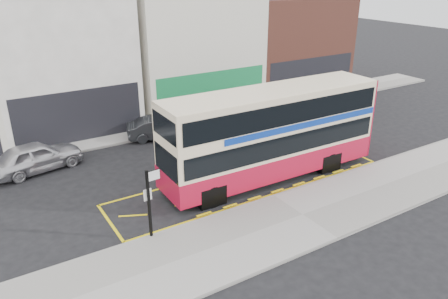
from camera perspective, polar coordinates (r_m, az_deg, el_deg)
ground at (r=20.33m, az=5.90°, el=-5.91°), size 120.00×120.00×0.00m
pavement at (r=18.79m, az=10.21°, el=-8.53°), size 40.00×4.00×0.15m
kerb at (r=20.04m, az=6.56°, el=-6.15°), size 40.00×0.15×0.15m
far_pavement at (r=28.98m, az=-7.41°, el=3.21°), size 50.00×3.00×0.15m
road_markings at (r=21.46m, az=3.31°, el=-4.16°), size 14.00×3.40×0.01m
terrace_left at (r=29.80m, az=-21.20°, el=12.87°), size 8.00×8.01×11.80m
terrace_green_shop at (r=32.75m, az=-5.18°, el=14.62°), size 9.00×8.01×11.30m
terrace_right at (r=37.70m, az=7.54°, el=14.85°), size 9.00×8.01×10.30m
double_decker_bus at (r=21.17m, az=6.34°, el=2.26°), size 11.20×2.75×4.46m
bus_stop_post at (r=16.54m, az=-9.66°, el=-6.08°), size 0.70×0.13×2.79m
car_silver at (r=24.21m, az=-23.30°, el=-0.85°), size 4.77×2.63×1.54m
car_grey at (r=26.77m, az=-8.17°, el=2.85°), size 4.35×2.50×1.36m
car_white at (r=31.39m, az=6.76°, el=6.02°), size 5.20×2.86×1.43m
street_tree_right at (r=31.70m, az=1.30°, el=12.27°), size 2.65×2.65×5.71m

